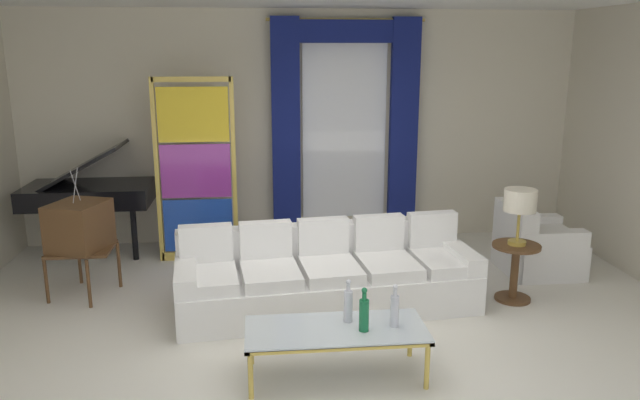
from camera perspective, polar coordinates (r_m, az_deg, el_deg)
ground_plane at (r=5.56m, az=0.72°, el=-12.84°), size 16.00×16.00×0.00m
wall_rear at (r=8.07m, az=-1.76°, el=6.78°), size 8.00×0.12×3.00m
curtained_window at (r=7.94m, az=2.39°, el=8.40°), size 2.00×0.17×2.70m
couch_white_long at (r=6.10m, az=0.61°, el=-7.20°), size 2.99×1.21×0.86m
coffee_table at (r=4.83m, az=1.49°, el=-12.24°), size 1.40×0.60×0.41m
bottle_blue_decanter at (r=4.81m, az=6.99°, el=-10.11°), size 0.07×0.07×0.35m
bottle_crystal_tall at (r=4.86m, az=2.65°, el=-9.71°), size 0.07×0.07×0.35m
bottle_amber_squat at (r=4.72m, az=4.14°, el=-10.52°), size 0.08×0.08×0.35m
vintage_tv at (r=6.70m, az=-21.59°, el=-2.45°), size 0.67×0.72×1.35m
armchair_white at (r=7.44m, az=19.39°, el=-4.23°), size 0.83×0.83×0.80m
stained_glass_divider at (r=7.38m, az=-11.52°, el=2.34°), size 0.95×0.05×2.20m
peacock_figurine at (r=7.27m, az=-9.06°, el=-4.55°), size 0.44×0.60×0.50m
round_side_table at (r=6.53m, az=17.76°, el=-5.99°), size 0.48×0.48×0.59m
table_lamp_brass at (r=6.34m, az=18.21°, el=-0.25°), size 0.32×0.32×0.57m
grand_piano at (r=8.08m, az=-20.61°, el=0.86°), size 1.50×1.10×1.40m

